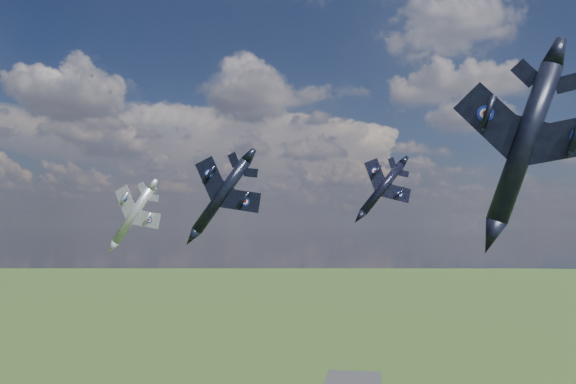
% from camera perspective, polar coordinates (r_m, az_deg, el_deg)
% --- Properties ---
extents(jet_lead_navy, '(12.23, 16.64, 9.42)m').
position_cam_1_polar(jet_lead_navy, '(75.22, -6.78, -0.37)').
color(jet_lead_navy, black).
extents(jet_right_navy, '(15.90, 18.58, 6.89)m').
position_cam_1_polar(jet_right_navy, '(42.93, 22.86, 4.53)').
color(jet_right_navy, black).
extents(jet_high_navy, '(14.91, 17.57, 9.25)m').
position_cam_1_polar(jet_high_navy, '(96.10, 9.56, 0.39)').
color(jet_high_navy, black).
extents(jet_left_silver, '(12.16, 15.54, 8.33)m').
position_cam_1_polar(jet_left_silver, '(88.97, -15.47, -2.30)').
color(jet_left_silver, '#95999F').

